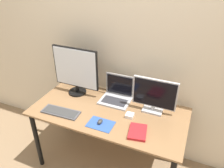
# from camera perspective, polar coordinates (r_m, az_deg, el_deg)

# --- Properties ---
(wall_back) EXTENTS (7.00, 0.05, 2.50)m
(wall_back) POSITION_cam_1_polar(r_m,az_deg,el_deg) (2.27, 3.48, 9.45)
(wall_back) COLOR beige
(wall_back) RESTS_ON ground_plane
(desk) EXTENTS (1.51, 0.73, 0.75)m
(desk) POSITION_cam_1_polar(r_m,az_deg,el_deg) (2.23, -0.89, -9.12)
(desk) COLOR olive
(desk) RESTS_ON ground_plane
(monitor_left) EXTENTS (0.51, 0.19, 0.53)m
(monitor_left) POSITION_cam_1_polar(r_m,az_deg,el_deg) (2.34, -9.46, 3.47)
(monitor_left) COLOR black
(monitor_left) RESTS_ON desk
(monitor_right) EXTENTS (0.42, 0.13, 0.35)m
(monitor_right) POSITION_cam_1_polar(r_m,az_deg,el_deg) (2.10, 11.00, -3.00)
(monitor_right) COLOR #B2B2B7
(monitor_right) RESTS_ON desk
(laptop) EXTENTS (0.31, 0.25, 0.26)m
(laptop) POSITION_cam_1_polar(r_m,az_deg,el_deg) (2.29, 1.23, -2.66)
(laptop) COLOR #ADADB2
(laptop) RESTS_ON desk
(keyboard) EXTENTS (0.38, 0.15, 0.02)m
(keyboard) POSITION_cam_1_polar(r_m,az_deg,el_deg) (2.19, -13.23, -7.12)
(keyboard) COLOR #4C4C51
(keyboard) RESTS_ON desk
(mousepad) EXTENTS (0.23, 0.16, 0.00)m
(mousepad) POSITION_cam_1_polar(r_m,az_deg,el_deg) (2.00, -2.99, -10.42)
(mousepad) COLOR #2D519E
(mousepad) RESTS_ON desk
(mouse) EXTENTS (0.04, 0.07, 0.03)m
(mouse) POSITION_cam_1_polar(r_m,az_deg,el_deg) (2.00, -3.14, -9.76)
(mouse) COLOR #333333
(mouse) RESTS_ON mousepad
(book) EXTENTS (0.18, 0.23, 0.02)m
(book) POSITION_cam_1_polar(r_m,az_deg,el_deg) (1.92, 6.72, -12.31)
(book) COLOR red
(book) RESTS_ON desk
(power_brick) EXTENTS (0.07, 0.08, 0.03)m
(power_brick) POSITION_cam_1_polar(r_m,az_deg,el_deg) (2.08, 4.63, -8.18)
(power_brick) COLOR white
(power_brick) RESTS_ON desk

